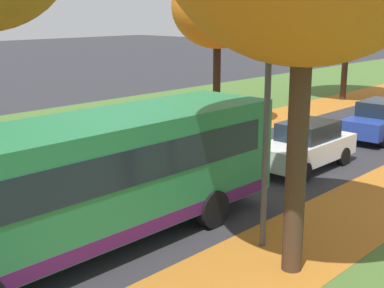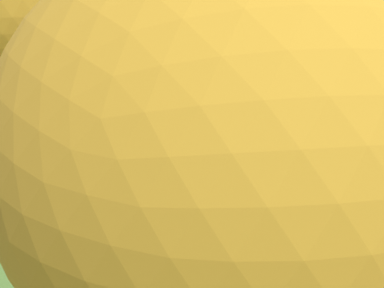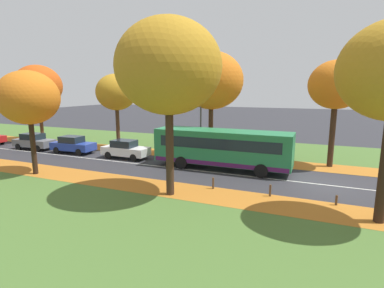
# 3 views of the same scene
# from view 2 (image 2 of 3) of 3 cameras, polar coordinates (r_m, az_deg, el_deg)

# --- Properties ---
(leaf_litter_left) EXTENTS (2.80, 60.00, 0.00)m
(leaf_litter_left) POSITION_cam_2_polar(r_m,az_deg,el_deg) (22.50, -16.83, -2.89)
(leaf_litter_left) COLOR #B26B23
(leaf_litter_left) RESTS_ON grass_verge_left
(grass_verge_right) EXTENTS (12.00, 90.00, 0.01)m
(grass_verge_right) POSITION_cam_2_polar(r_m,az_deg,el_deg) (32.57, 5.59, 5.28)
(grass_verge_right) COLOR #476B2D
(grass_verge_right) RESTS_ON ground
(leaf_litter_right) EXTENTS (2.80, 60.00, 0.00)m
(leaf_litter_right) POSITION_cam_2_polar(r_m,az_deg,el_deg) (25.41, 3.90, 0.77)
(leaf_litter_right) COLOR #B26B23
(leaf_litter_right) RESTS_ON grass_verge_right
(road_centre_line) EXTENTS (0.12, 80.00, 0.01)m
(road_centre_line) POSITION_cam_2_polar(r_m,az_deg,el_deg) (28.93, -10.11, 3.01)
(road_centre_line) COLOR silver
(road_centre_line) RESTS_ON ground
(tree_left_nearest) EXTENTS (4.81, 4.81, 8.99)m
(tree_left_nearest) POSITION_cam_2_polar(r_m,az_deg,el_deg) (5.28, 4.95, -1.23)
(tree_left_nearest) COLOR black
(tree_left_nearest) RESTS_ON ground
(tree_left_near) EXTENTS (5.81, 5.81, 9.86)m
(tree_left_near) POSITION_cam_2_polar(r_m,az_deg,el_deg) (14.95, -18.66, 13.98)
(tree_left_near) COLOR #382619
(tree_left_near) RESTS_ON ground
(tree_right_mid) EXTENTS (4.03, 4.03, 7.56)m
(tree_right_mid) POSITION_cam_2_polar(r_m,az_deg,el_deg) (28.83, -0.99, 14.89)
(tree_right_mid) COLOR #422D1E
(tree_right_mid) RESTS_ON ground
(bollard_third) EXTENTS (0.12, 0.12, 0.73)m
(bollard_third) POSITION_cam_2_polar(r_m,az_deg,el_deg) (15.77, -7.67, -11.45)
(bollard_third) COLOR #4C3823
(bollard_third) RESTS_ON ground
(streetlamp_right) EXTENTS (1.89, 0.28, 6.00)m
(streetlamp_right) POSITION_cam_2_polar(r_m,az_deg,el_deg) (20.56, 7.59, 6.63)
(streetlamp_right) COLOR #47474C
(streetlamp_right) RESTS_ON ground
(bus) EXTENTS (2.69, 10.40, 2.98)m
(bus) POSITION_cam_2_polar(r_m,az_deg,el_deg) (17.70, 5.77, -2.67)
(bus) COLOR #237A47
(bus) RESTS_ON ground
(car_white_lead) EXTENTS (1.80, 4.21, 1.62)m
(car_white_lead) POSITION_cam_2_polar(r_m,az_deg,el_deg) (25.54, -4.74, 2.76)
(car_white_lead) COLOR silver
(car_white_lead) RESTS_ON ground
(car_blue_following) EXTENTS (1.94, 4.28, 1.62)m
(car_blue_following) POSITION_cam_2_polar(r_m,az_deg,el_deg) (30.91, -9.07, 5.81)
(car_blue_following) COLOR #233D9E
(car_blue_following) RESTS_ON ground
(car_grey_third_in_line) EXTENTS (1.92, 4.27, 1.62)m
(car_grey_third_in_line) POSITION_cam_2_polar(r_m,az_deg,el_deg) (35.57, -11.80, 7.62)
(car_grey_third_in_line) COLOR slate
(car_grey_third_in_line) RESTS_ON ground
(car_red_fourth_in_line) EXTENTS (1.80, 4.21, 1.62)m
(car_red_fourth_in_line) POSITION_cam_2_polar(r_m,az_deg,el_deg) (42.39, -14.55, 9.51)
(car_red_fourth_in_line) COLOR #B21919
(car_red_fourth_in_line) RESTS_ON ground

